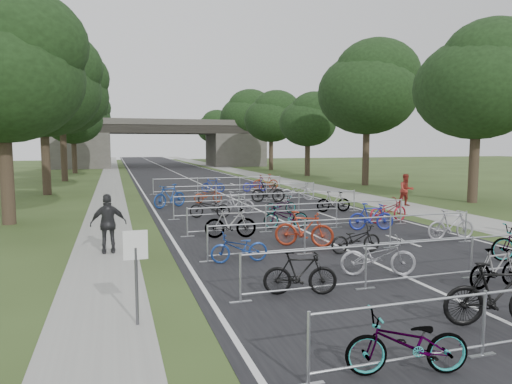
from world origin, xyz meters
TOP-DOWN VIEW (x-y plane):
  - road at (0.00, 50.00)m, footprint 11.00×140.00m
  - sidewalk_right at (8.00, 50.00)m, footprint 3.00×140.00m
  - sidewalk_left at (-7.50, 50.00)m, footprint 2.00×140.00m
  - lane_markings at (0.00, 50.00)m, footprint 0.12×140.00m
  - overpass_bridge at (0.00, 65.00)m, footprint 31.00×8.00m
  - park_sign at (-6.80, 3.00)m, footprint 0.45×0.06m
  - tree_left_0 at (-11.39, 15.93)m, footprint 6.72×6.72m
  - tree_right_0 at (13.11, 15.93)m, footprint 7.17×7.17m
  - tree_left_1 at (-11.39, 27.93)m, footprint 7.56×7.56m
  - tree_right_1 at (13.11, 27.93)m, footprint 8.18×8.18m
  - tree_left_2 at (-11.39, 39.93)m, footprint 8.40×8.40m
  - tree_right_2 at (13.11, 39.93)m, footprint 6.16×6.16m
  - tree_left_3 at (-11.39, 51.93)m, footprint 6.72×6.72m
  - tree_right_3 at (13.11, 51.93)m, footprint 7.17×7.17m
  - tree_left_4 at (-11.39, 63.93)m, footprint 7.56×7.56m
  - tree_right_4 at (13.11, 63.93)m, footprint 8.18×8.18m
  - tree_left_5 at (-11.39, 75.93)m, footprint 8.40×8.40m
  - tree_right_5 at (13.11, 75.93)m, footprint 6.16×6.16m
  - tree_left_6 at (-11.39, 87.93)m, footprint 6.72×6.72m
  - tree_right_6 at (13.11, 87.93)m, footprint 7.17×7.17m
  - barrier_row_1 at (0.00, 3.60)m, footprint 9.70×0.08m
  - barrier_row_2 at (0.00, 7.20)m, footprint 9.70×0.08m
  - barrier_row_3 at (0.00, 11.00)m, footprint 9.70×0.08m
  - barrier_row_4 at (0.00, 15.00)m, footprint 9.70×0.08m
  - barrier_row_5 at (0.00, 20.00)m, footprint 9.70×0.08m
  - barrier_row_6 at (0.00, 26.00)m, footprint 9.70×0.08m
  - bike_0 at (-3.08, -0.16)m, footprint 1.96×1.07m
  - bike_1 at (-0.35, 0.91)m, footprint 2.12×1.12m
  - bike_4 at (-3.18, 3.67)m, footprint 1.75×0.93m
  - bike_5 at (-0.64, 4.48)m, footprint 2.08×1.24m
  - bike_6 at (1.48, 2.75)m, footprint 1.64×0.54m
  - bike_8 at (-3.74, 6.84)m, footprint 1.70×0.66m
  - bike_9 at (-1.14, 8.17)m, footprint 1.99×1.49m
  - bike_10 at (0.07, 6.87)m, footprint 1.70×0.60m
  - bike_11 at (4.30, 7.58)m, footprint 1.87×0.71m
  - bike_12 at (-3.13, 10.30)m, footprint 1.94×0.85m
  - bike_13 at (-0.50, 11.52)m, footprint 1.91×0.82m
  - bike_14 at (2.60, 10.10)m, footprint 1.88×0.93m
  - bike_15 at (4.30, 11.51)m, footprint 2.11×1.01m
  - bike_16 at (-2.93, 15.01)m, footprint 1.98×1.13m
  - bike_17 at (-1.43, 15.84)m, footprint 1.81×1.42m
  - bike_18 at (0.62, 15.15)m, footprint 1.71×0.73m
  - bike_19 at (3.42, 14.98)m, footprint 1.81×0.70m
  - bike_20 at (-4.30, 19.05)m, footprint 2.10×1.61m
  - bike_21 at (-1.92, 20.42)m, footprint 1.75×0.77m
  - bike_22 at (1.53, 19.68)m, footprint 2.06×1.05m
  - bike_23 at (3.49, 19.87)m, footprint 2.17×0.84m
  - bike_25 at (-0.41, 26.14)m, footprint 1.74×1.18m
  - bike_26 at (2.64, 25.86)m, footprint 1.93×0.80m
  - bike_27 at (3.80, 26.88)m, footprint 1.99×0.68m
  - pedestrian_b at (8.30, 15.83)m, footprint 0.96×0.80m
  - pedestrian_c at (-7.35, 9.16)m, footprint 1.12×0.51m

SIDE VIEW (x-z plane):
  - lane_markings at x=0.00m, z-range 0.00..0.00m
  - road at x=0.00m, z-range 0.00..0.01m
  - sidewalk_right at x=8.00m, z-range 0.00..0.01m
  - sidewalk_left at x=-7.50m, z-range 0.00..0.01m
  - bike_18 at x=0.62m, z-range 0.00..0.87m
  - bike_8 at x=-3.74m, z-range 0.00..0.88m
  - bike_21 at x=-1.92m, z-range 0.00..0.89m
  - bike_10 at x=0.07m, z-range 0.00..0.89m
  - bike_13 at x=-0.50m, z-range 0.00..0.97m
  - bike_6 at x=1.48m, z-range 0.00..0.98m
  - bike_0 at x=-3.08m, z-range 0.00..0.98m
  - bike_16 at x=-2.93m, z-range 0.00..0.99m
  - bike_26 at x=2.64m, z-range 0.00..0.99m
  - bike_4 at x=-3.18m, z-range 0.00..1.01m
  - bike_25 at x=-0.41m, z-range 0.00..1.02m
  - bike_5 at x=-0.64m, z-range 0.00..1.03m
  - bike_19 at x=3.42m, z-range 0.00..1.06m
  - bike_15 at x=4.30m, z-range 0.00..1.07m
  - bike_14 at x=2.60m, z-range 0.00..1.09m
  - barrier_row_1 at x=0.00m, z-range 0.00..1.10m
  - barrier_row_2 at x=0.00m, z-range 0.00..1.10m
  - barrier_row_3 at x=0.00m, z-range 0.00..1.10m
  - barrier_row_4 at x=0.00m, z-range 0.00..1.10m
  - barrier_row_5 at x=0.00m, z-range 0.00..1.10m
  - barrier_row_6 at x=0.00m, z-range 0.00..1.10m
  - bike_17 at x=-1.43m, z-range 0.00..1.09m
  - bike_11 at x=4.30m, z-range 0.00..1.10m
  - bike_23 at x=3.49m, z-range 0.00..1.13m
  - bike_12 at x=-3.13m, z-range 0.00..1.13m
  - bike_27 at x=3.80m, z-range 0.00..1.18m
  - bike_9 at x=-1.14m, z-range 0.00..1.19m
  - bike_22 at x=1.53m, z-range 0.00..1.19m
  - bike_1 at x=-0.35m, z-range 0.00..1.23m
  - bike_20 at x=-4.30m, z-range 0.00..1.26m
  - pedestrian_b at x=8.30m, z-range 0.00..1.78m
  - pedestrian_c at x=-7.35m, z-range 0.00..1.87m
  - park_sign at x=-6.80m, z-range 0.36..2.18m
  - overpass_bridge at x=0.00m, z-range 0.01..7.06m
  - tree_right_2 at x=13.11m, z-range 1.25..10.64m
  - tree_right_5 at x=13.11m, z-range 1.25..10.64m
  - tree_left_0 at x=-11.39m, z-range 1.36..11.61m
  - tree_left_3 at x=-11.39m, z-range 1.36..11.61m
  - tree_left_6 at x=-11.39m, z-range 1.36..11.61m
  - tree_right_0 at x=13.11m, z-range 1.46..12.39m
  - tree_right_3 at x=13.11m, z-range 1.46..12.39m
  - tree_right_6 at x=13.11m, z-range 1.46..12.39m
  - tree_left_1 at x=-11.39m, z-range 1.54..13.07m
  - tree_left_4 at x=-11.39m, z-range 1.54..13.07m
  - tree_right_1 at x=13.11m, z-range 1.67..14.13m
  - tree_right_4 at x=13.11m, z-range 1.67..14.13m
  - tree_left_2 at x=-11.39m, z-range 1.71..14.52m
  - tree_left_5 at x=-11.39m, z-range 1.71..14.52m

